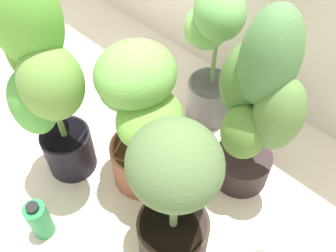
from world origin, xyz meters
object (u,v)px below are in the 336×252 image
Objects in this scene: potted_plant_back_center at (212,53)px; potted_plant_center at (140,117)px; potted_plant_front_right at (171,195)px; potted_plant_back_right at (256,106)px; potted_plant_front_left at (43,77)px; nutrient_bottle at (39,220)px.

potted_plant_center is at bearing -84.66° from potted_plant_back_center.
potted_plant_center is at bearing 152.74° from potted_plant_front_right.
potted_plant_center reaches higher than potted_plant_front_right.
potted_plant_back_right is 1.23× the size of potted_plant_front_right.
potted_plant_front_left is at bearing -176.55° from potted_plant_front_right.
potted_plant_back_center is at bearing 150.78° from potted_plant_back_right.
potted_plant_back_center is 3.44× the size of nutrient_bottle.
potted_plant_center is (0.27, 0.19, -0.16)m from potted_plant_front_left.
nutrient_bottle is (0.16, -0.27, -0.46)m from potted_plant_front_left.
potted_plant_front_right is 0.59m from nutrient_bottle.
potted_plant_front_left is 1.38× the size of potted_plant_front_right.
potted_plant_front_right is (-0.01, -0.43, -0.08)m from potted_plant_back_right.
potted_plant_front_right is at bearing 36.52° from nutrient_bottle.
potted_plant_back_center is 0.98× the size of potted_plant_center.
potted_plant_front_left is (-0.57, -0.46, 0.09)m from potted_plant_back_right.
potted_plant_front_right is 3.46× the size of nutrient_bottle.
potted_plant_center is (-0.30, -0.28, -0.07)m from potted_plant_back_right.
potted_plant_front_left is at bearing 120.41° from nutrient_bottle.
potted_plant_front_left is at bearing -140.97° from potted_plant_back_right.
nutrient_bottle is (-0.41, -0.73, -0.37)m from potted_plant_back_right.
potted_plant_back_right is 0.44m from potted_plant_front_right.
potted_plant_front_left reaches higher than nutrient_bottle.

